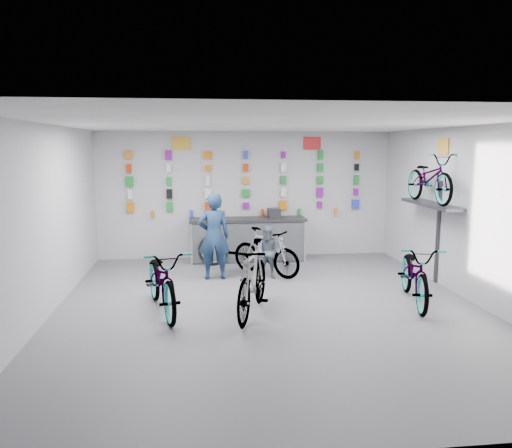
{
  "coord_description": "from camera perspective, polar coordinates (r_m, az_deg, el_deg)",
  "views": [
    {
      "loc": [
        -1.15,
        -7.85,
        2.65
      ],
      "look_at": [
        -0.06,
        1.4,
        1.2
      ],
      "focal_mm": 35.0,
      "sensor_mm": 36.0,
      "label": 1
    }
  ],
  "objects": [
    {
      "name": "spare_wheel",
      "position": [
        11.26,
        -4.91,
        -3.0
      ],
      "size": [
        0.71,
        0.29,
        0.69
      ],
      "rotation": [
        0.0,
        0.0,
        0.15
      ],
      "color": "black",
      "rests_on": "floor"
    },
    {
      "name": "wall_back",
      "position": [
        11.96,
        -1.19,
        3.35
      ],
      "size": [
        7.0,
        0.0,
        7.0
      ],
      "primitive_type": "plane",
      "rotation": [
        1.57,
        0.0,
        0.0
      ],
      "color": "#B6B6B9",
      "rests_on": "floor"
    },
    {
      "name": "bike_wall",
      "position": [
        10.08,
        19.24,
        4.98
      ],
      "size": [
        0.63,
        1.8,
        0.95
      ],
      "primitive_type": "imported",
      "color": "gray",
      "rests_on": "wall_bracket"
    },
    {
      "name": "bike_left",
      "position": [
        8.16,
        -10.67,
        -6.29
      ],
      "size": [
        1.2,
        2.16,
        1.07
      ],
      "primitive_type": "imported",
      "rotation": [
        0.0,
        0.0,
        0.25
      ],
      "color": "gray",
      "rests_on": "floor"
    },
    {
      "name": "wall_right",
      "position": [
        9.19,
        23.72,
        0.93
      ],
      "size": [
        0.0,
        8.0,
        8.0
      ],
      "primitive_type": "plane",
      "rotation": [
        1.57,
        0.0,
        -1.57
      ],
      "color": "#B6B6B9",
      "rests_on": "floor"
    },
    {
      "name": "sign_left",
      "position": [
        11.83,
        -8.54,
        9.11
      ],
      "size": [
        0.42,
        0.02,
        0.3
      ],
      "primitive_type": "cube",
      "color": "gold",
      "rests_on": "wall_back"
    },
    {
      "name": "bike_service",
      "position": [
        10.3,
        1.15,
        -3.21
      ],
      "size": [
        1.51,
        1.47,
        0.99
      ],
      "primitive_type": "imported",
      "rotation": [
        0.0,
        0.0,
        0.81
      ],
      "color": "gray",
      "rests_on": "floor"
    },
    {
      "name": "sign_right",
      "position": [
        12.14,
        6.43,
        9.15
      ],
      "size": [
        0.42,
        0.02,
        0.3
      ],
      "primitive_type": "cube",
      "color": "red",
      "rests_on": "wall_back"
    },
    {
      "name": "bike_right",
      "position": [
        8.9,
        17.74,
        -5.39
      ],
      "size": [
        1.12,
        2.1,
        1.05
      ],
      "primitive_type": "imported",
      "rotation": [
        0.0,
        0.0,
        -0.22
      ],
      "color": "gray",
      "rests_on": "floor"
    },
    {
      "name": "wall_left",
      "position": [
        8.27,
        -23.17,
        0.16
      ],
      "size": [
        0.0,
        8.0,
        8.0
      ],
      "primitive_type": "plane",
      "rotation": [
        1.57,
        0.0,
        1.57
      ],
      "color": "#B6B6B9",
      "rests_on": "floor"
    },
    {
      "name": "floor",
      "position": [
        8.36,
        1.54,
        -9.61
      ],
      "size": [
        8.0,
        8.0,
        0.0
      ],
      "primitive_type": "plane",
      "color": "#545459",
      "rests_on": "ground"
    },
    {
      "name": "customer",
      "position": [
        10.08,
        1.43,
        -3.26
      ],
      "size": [
        0.64,
        0.59,
        1.06
      ],
      "primitive_type": "imported",
      "rotation": [
        0.0,
        0.0,
        -0.47
      ],
      "color": "slate",
      "rests_on": "floor"
    },
    {
      "name": "ceiling",
      "position": [
        7.94,
        1.63,
        11.4
      ],
      "size": [
        8.0,
        8.0,
        0.0
      ],
      "primitive_type": "plane",
      "rotation": [
        3.14,
        0.0,
        0.0
      ],
      "color": "white",
      "rests_on": "wall_back"
    },
    {
      "name": "bike_center",
      "position": [
        7.89,
        -0.39,
        -6.3
      ],
      "size": [
        1.15,
        2.02,
        1.17
      ],
      "primitive_type": "imported",
      "rotation": [
        0.0,
        0.0,
        -0.33
      ],
      "color": "gray",
      "rests_on": "floor"
    },
    {
      "name": "merch_wall",
      "position": [
        11.85,
        -1.65,
        4.57
      ],
      "size": [
        5.57,
        0.08,
        1.56
      ],
      "color": "#D36808",
      "rests_on": "wall_back"
    },
    {
      "name": "sign_side",
      "position": [
        10.16,
        20.59,
        8.31
      ],
      "size": [
        0.02,
        0.4,
        0.3
      ],
      "primitive_type": "cube",
      "color": "gold",
      "rests_on": "wall_right"
    },
    {
      "name": "register",
      "position": [
        11.63,
        2.06,
        1.26
      ],
      "size": [
        0.29,
        0.31,
        0.22
      ],
      "primitive_type": "cube",
      "rotation": [
        0.0,
        0.0,
        0.05
      ],
      "color": "black",
      "rests_on": "counter"
    },
    {
      "name": "clerk",
      "position": [
        10.0,
        -4.83,
        -1.4
      ],
      "size": [
        0.65,
        0.44,
        1.75
      ],
      "primitive_type": "imported",
      "rotation": [
        0.0,
        0.0,
        3.17
      ],
      "color": "navy",
      "rests_on": "floor"
    },
    {
      "name": "wall_front",
      "position": [
        4.18,
        9.61,
        -7.24
      ],
      "size": [
        7.0,
        0.0,
        7.0
      ],
      "primitive_type": "plane",
      "rotation": [
        -1.57,
        0.0,
        0.0
      ],
      "color": "#B6B6B9",
      "rests_on": "floor"
    },
    {
      "name": "counter",
      "position": [
        11.65,
        -0.96,
        -1.84
      ],
      "size": [
        2.7,
        0.66,
        1.0
      ],
      "color": "black",
      "rests_on": "floor"
    },
    {
      "name": "wall_bracket",
      "position": [
        10.16,
        19.47,
        1.66
      ],
      "size": [
        0.39,
        1.9,
        2.0
      ],
      "color": "#333338",
      "rests_on": "wall_right"
    }
  ]
}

